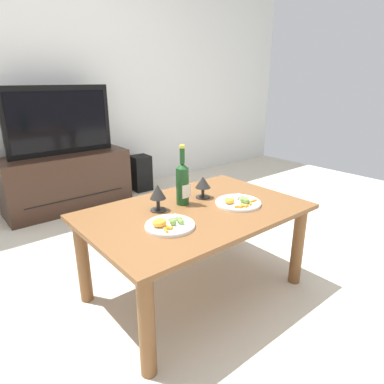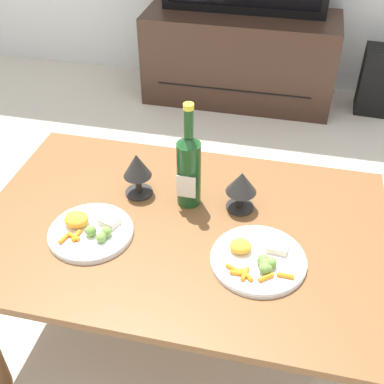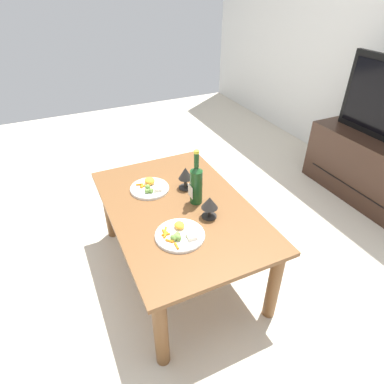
{
  "view_description": "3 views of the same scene",
  "coord_description": "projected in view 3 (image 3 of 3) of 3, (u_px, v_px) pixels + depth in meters",
  "views": [
    {
      "loc": [
        -1.08,
        -1.27,
        1.19
      ],
      "look_at": [
        0.01,
        0.04,
        0.6
      ],
      "focal_mm": 30.94,
      "sensor_mm": 36.0,
      "label": 1
    },
    {
      "loc": [
        0.27,
        -1.01,
        1.47
      ],
      "look_at": [
        0.02,
        0.08,
        0.58
      ],
      "focal_mm": 45.64,
      "sensor_mm": 36.0,
      "label": 2
    },
    {
      "loc": [
        1.4,
        -0.57,
        1.64
      ],
      "look_at": [
        0.0,
        0.08,
        0.59
      ],
      "focal_mm": 30.62,
      "sensor_mm": 36.0,
      "label": 3
    }
  ],
  "objects": [
    {
      "name": "ground_plane",
      "position": [
        181.0,
        268.0,
        2.17
      ],
      "size": [
        6.4,
        6.4,
        0.0
      ],
      "primitive_type": "plane",
      "color": "beige"
    },
    {
      "name": "dining_table",
      "position": [
        179.0,
        218.0,
        1.93
      ],
      "size": [
        1.18,
        0.78,
        0.51
      ],
      "color": "brown",
      "rests_on": "ground_plane"
    },
    {
      "name": "tv_stand",
      "position": [
        374.0,
        171.0,
        2.71
      ],
      "size": [
        1.13,
        0.44,
        0.53
      ],
      "color": "#382319",
      "rests_on": "ground_plane"
    },
    {
      "name": "wine_bottle",
      "position": [
        196.0,
        183.0,
        1.85
      ],
      "size": [
        0.07,
        0.07,
        0.34
      ],
      "color": "#19471E",
      "rests_on": "dining_table"
    },
    {
      "name": "goblet_left",
      "position": [
        185.0,
        174.0,
        1.99
      ],
      "size": [
        0.09,
        0.09,
        0.15
      ],
      "color": "black",
      "rests_on": "dining_table"
    },
    {
      "name": "goblet_right",
      "position": [
        210.0,
        204.0,
        1.76
      ],
      "size": [
        0.09,
        0.09,
        0.13
      ],
      "color": "black",
      "rests_on": "dining_table"
    },
    {
      "name": "dinner_plate_left",
      "position": [
        150.0,
        187.0,
        2.02
      ],
      "size": [
        0.24,
        0.24,
        0.05
      ],
      "color": "white",
      "rests_on": "dining_table"
    },
    {
      "name": "dinner_plate_right",
      "position": [
        180.0,
        235.0,
        1.67
      ],
      "size": [
        0.26,
        0.26,
        0.04
      ],
      "color": "white",
      "rests_on": "dining_table"
    }
  ]
}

